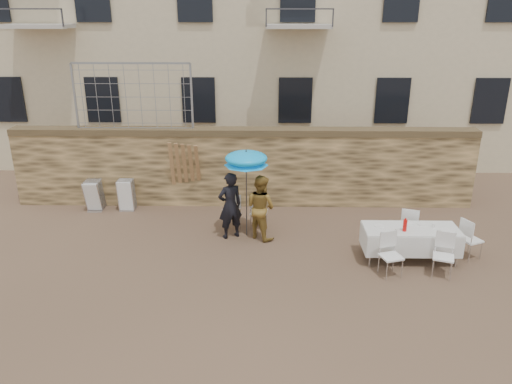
{
  "coord_description": "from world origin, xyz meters",
  "views": [
    {
      "loc": [
        0.58,
        -8.57,
        5.42
      ],
      "look_at": [
        0.4,
        2.2,
        1.4
      ],
      "focal_mm": 35.0,
      "sensor_mm": 36.0,
      "label": 1
    }
  ],
  "objects_px": {
    "table_chair_back": "(409,225)",
    "couple_chair_left": "(232,211)",
    "table_chair_front_left": "(391,255)",
    "table_chair_front_right": "(444,256)",
    "soda_bottle": "(405,226)",
    "man_suit": "(230,206)",
    "umbrella": "(246,161)",
    "banquet_table": "(411,230)",
    "couple_chair_right": "(259,211)",
    "table_chair_side": "(471,239)",
    "woman_dress": "(261,207)",
    "chair_stack_left": "(97,192)",
    "chair_stack_right": "(128,193)"
  },
  "relations": [
    {
      "from": "couple_chair_right",
      "to": "table_chair_front_right",
      "type": "height_order",
      "value": "same"
    },
    {
      "from": "man_suit",
      "to": "umbrella",
      "type": "height_order",
      "value": "umbrella"
    },
    {
      "from": "soda_bottle",
      "to": "table_chair_side",
      "type": "relative_size",
      "value": 0.27
    },
    {
      "from": "couple_chair_left",
      "to": "table_chair_front_left",
      "type": "relative_size",
      "value": 1.0
    },
    {
      "from": "woman_dress",
      "to": "table_chair_front_left",
      "type": "bearing_deg",
      "value": -172.49
    },
    {
      "from": "table_chair_front_left",
      "to": "soda_bottle",
      "type": "bearing_deg",
      "value": 38.56
    },
    {
      "from": "couple_chair_right",
      "to": "banquet_table",
      "type": "height_order",
      "value": "couple_chair_right"
    },
    {
      "from": "couple_chair_right",
      "to": "table_chair_back",
      "type": "height_order",
      "value": "same"
    },
    {
      "from": "banquet_table",
      "to": "table_chair_front_left",
      "type": "xyz_separation_m",
      "value": [
        -0.6,
        -0.75,
        -0.25
      ]
    },
    {
      "from": "woman_dress",
      "to": "soda_bottle",
      "type": "distance_m",
      "value": 3.42
    },
    {
      "from": "woman_dress",
      "to": "table_chair_front_left",
      "type": "distance_m",
      "value": 3.36
    },
    {
      "from": "man_suit",
      "to": "chair_stack_right",
      "type": "height_order",
      "value": "man_suit"
    },
    {
      "from": "table_chair_back",
      "to": "chair_stack_right",
      "type": "height_order",
      "value": "table_chair_back"
    },
    {
      "from": "soda_bottle",
      "to": "couple_chair_right",
      "type": "bearing_deg",
      "value": 150.82
    },
    {
      "from": "soda_bottle",
      "to": "table_chair_front_left",
      "type": "distance_m",
      "value": 0.84
    },
    {
      "from": "couple_chair_right",
      "to": "banquet_table",
      "type": "distance_m",
      "value": 3.82
    },
    {
      "from": "woman_dress",
      "to": "table_chair_front_left",
      "type": "relative_size",
      "value": 1.69
    },
    {
      "from": "banquet_table",
      "to": "soda_bottle",
      "type": "height_order",
      "value": "soda_bottle"
    },
    {
      "from": "table_chair_front_right",
      "to": "table_chair_back",
      "type": "distance_m",
      "value": 1.58
    },
    {
      "from": "couple_chair_left",
      "to": "table_chair_back",
      "type": "distance_m",
      "value": 4.41
    },
    {
      "from": "table_chair_back",
      "to": "couple_chair_left",
      "type": "bearing_deg",
      "value": 7.9
    },
    {
      "from": "banquet_table",
      "to": "table_chair_side",
      "type": "bearing_deg",
      "value": 4.09
    },
    {
      "from": "banquet_table",
      "to": "chair_stack_right",
      "type": "bearing_deg",
      "value": 157.37
    },
    {
      "from": "table_chair_front_right",
      "to": "chair_stack_left",
      "type": "height_order",
      "value": "table_chair_front_right"
    },
    {
      "from": "couple_chair_right",
      "to": "table_chair_side",
      "type": "distance_m",
      "value": 5.07
    },
    {
      "from": "woman_dress",
      "to": "table_chair_front_right",
      "type": "relative_size",
      "value": 1.69
    },
    {
      "from": "woman_dress",
      "to": "soda_bottle",
      "type": "relative_size",
      "value": 6.24
    },
    {
      "from": "banquet_table",
      "to": "chair_stack_right",
      "type": "height_order",
      "value": "chair_stack_right"
    },
    {
      "from": "woman_dress",
      "to": "soda_bottle",
      "type": "bearing_deg",
      "value": -160.31
    },
    {
      "from": "umbrella",
      "to": "couple_chair_right",
      "type": "distance_m",
      "value": 1.57
    },
    {
      "from": "table_chair_back",
      "to": "chair_stack_left",
      "type": "relative_size",
      "value": 1.04
    },
    {
      "from": "woman_dress",
      "to": "banquet_table",
      "type": "distance_m",
      "value": 3.56
    },
    {
      "from": "table_chair_side",
      "to": "table_chair_back",
      "type": "bearing_deg",
      "value": 35.69
    },
    {
      "from": "chair_stack_left",
      "to": "banquet_table",
      "type": "bearing_deg",
      "value": -20.32
    },
    {
      "from": "table_chair_back",
      "to": "table_chair_front_right",
      "type": "bearing_deg",
      "value": 120.01
    },
    {
      "from": "couple_chair_right",
      "to": "table_chair_back",
      "type": "bearing_deg",
      "value": 174.39
    },
    {
      "from": "couple_chair_right",
      "to": "soda_bottle",
      "type": "relative_size",
      "value": 3.69
    },
    {
      "from": "umbrella",
      "to": "table_chair_front_right",
      "type": "distance_m",
      "value": 4.89
    },
    {
      "from": "table_chair_back",
      "to": "chair_stack_right",
      "type": "xyz_separation_m",
      "value": [
        -7.36,
        2.19,
        -0.02
      ]
    },
    {
      "from": "table_chair_front_right",
      "to": "table_chair_side",
      "type": "bearing_deg",
      "value": 62.58
    },
    {
      "from": "couple_chair_right",
      "to": "table_chair_side",
      "type": "xyz_separation_m",
      "value": [
        4.83,
        -1.55,
        0.0
      ]
    },
    {
      "from": "couple_chair_left",
      "to": "chair_stack_left",
      "type": "relative_size",
      "value": 1.04
    },
    {
      "from": "table_chair_front_left",
      "to": "couple_chair_left",
      "type": "bearing_deg",
      "value": 128.0
    },
    {
      "from": "banquet_table",
      "to": "table_chair_back",
      "type": "relative_size",
      "value": 2.19
    },
    {
      "from": "couple_chair_left",
      "to": "table_chair_side",
      "type": "relative_size",
      "value": 1.0
    },
    {
      "from": "umbrella",
      "to": "table_chair_side",
      "type": "bearing_deg",
      "value": -12.14
    },
    {
      "from": "woman_dress",
      "to": "table_chair_back",
      "type": "xyz_separation_m",
      "value": [
        3.58,
        -0.3,
        -0.33
      ]
    },
    {
      "from": "soda_bottle",
      "to": "chair_stack_right",
      "type": "relative_size",
      "value": 0.28
    },
    {
      "from": "couple_chair_right",
      "to": "table_chair_back",
      "type": "relative_size",
      "value": 1.0
    },
    {
      "from": "man_suit",
      "to": "chair_stack_right",
      "type": "xyz_separation_m",
      "value": [
        -3.03,
        1.88,
        -0.38
      ]
    }
  ]
}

